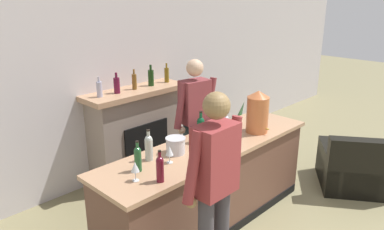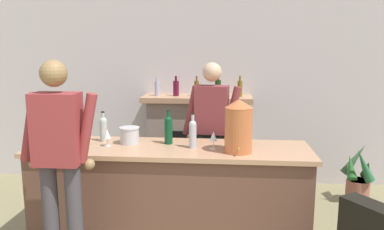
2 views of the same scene
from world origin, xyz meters
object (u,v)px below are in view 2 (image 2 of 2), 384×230
object	(u,v)px
wine_bottle_port_short	(168,129)
person_bartender	(211,133)
wine_glass_by_dispenser	(107,134)
fireplace_stone	(197,141)
person_customer	(60,162)
wine_glass_front_left	(60,134)
potted_plant_corner	(358,178)
wine_bottle_chardonnay_pale	(103,128)
wine_bottle_merlot_tall	(79,131)
wine_bottle_burgundy_dark	(67,138)
ice_bucket_steel	(130,135)
wine_glass_back_row	(213,137)
wine_bottle_riesling_slim	(193,133)
copper_dispenser	(239,126)

from	to	relation	value
wine_bottle_port_short	person_bartender	bearing A→B (deg)	49.59
wine_bottle_port_short	wine_glass_by_dispenser	distance (m)	0.60
fireplace_stone	person_customer	xyz separation A→B (m)	(-0.93, -2.25, 0.37)
wine_glass_front_left	potted_plant_corner	bearing A→B (deg)	20.15
person_bartender	wine_bottle_chardonnay_pale	xyz separation A→B (m)	(-1.10, -0.44, 0.13)
wine_bottle_merlot_tall	wine_bottle_burgundy_dark	world-z (taller)	wine_bottle_merlot_tall
wine_bottle_chardonnay_pale	ice_bucket_steel	bearing A→B (deg)	-13.04
fireplace_stone	ice_bucket_steel	distance (m)	1.58
person_customer	wine_bottle_burgundy_dark	xyz separation A→B (m)	(-0.14, 0.49, 0.07)
wine_glass_back_row	wine_glass_by_dispenser	world-z (taller)	wine_glass_back_row
wine_bottle_merlot_tall	wine_glass_front_left	xyz separation A→B (m)	(-0.13, -0.13, -0.00)
person_customer	wine_bottle_merlot_tall	distance (m)	0.80
wine_glass_back_row	wine_bottle_riesling_slim	bearing A→B (deg)	174.18
potted_plant_corner	wine_glass_back_row	distance (m)	2.25
wine_bottle_port_short	wine_glass_by_dispenser	world-z (taller)	wine_bottle_port_short
potted_plant_corner	wine_bottle_chardonnay_pale	size ratio (longest dim) A/B	2.37
fireplace_stone	wine_glass_back_row	bearing A→B (deg)	-80.07
person_customer	fireplace_stone	bearing A→B (deg)	67.46
wine_bottle_port_short	potted_plant_corner	bearing A→B (deg)	24.10
wine_bottle_port_short	wine_bottle_merlot_tall	bearing A→B (deg)	-175.86
fireplace_stone	potted_plant_corner	world-z (taller)	fireplace_stone
wine_bottle_chardonnay_pale	wine_glass_back_row	bearing A→B (deg)	-10.16
wine_bottle_port_short	wine_glass_back_row	size ratio (longest dim) A/B	2.01
wine_glass_back_row	ice_bucket_steel	bearing A→B (deg)	170.83
person_customer	wine_bottle_burgundy_dark	world-z (taller)	person_customer
potted_plant_corner	wine_bottle_riesling_slim	world-z (taller)	wine_bottle_riesling_slim
ice_bucket_steel	wine_bottle_port_short	distance (m)	0.40
copper_dispenser	wine_glass_back_row	xyz separation A→B (m)	(-0.23, 0.09, -0.13)
person_bartender	ice_bucket_steel	bearing A→B (deg)	-147.81
ice_bucket_steel	wine_glass_by_dispenser	distance (m)	0.23
wine_glass_by_dispenser	ice_bucket_steel	bearing A→B (deg)	32.31
copper_dispenser	ice_bucket_steel	size ratio (longest dim) A/B	2.43
fireplace_stone	wine_bottle_port_short	world-z (taller)	fireplace_stone
fireplace_stone	wine_bottle_riesling_slim	bearing A→B (deg)	-87.27
copper_dispenser	wine_glass_back_row	bearing A→B (deg)	158.14
fireplace_stone	copper_dispenser	world-z (taller)	fireplace_stone
ice_bucket_steel	wine_bottle_burgundy_dark	distance (m)	0.60
wine_bottle_chardonnay_pale	wine_bottle_burgundy_dark	distance (m)	0.46
potted_plant_corner	wine_glass_back_row	xyz separation A→B (m)	(-1.77, -1.16, 0.77)
wine_bottle_riesling_slim	wine_bottle_port_short	distance (m)	0.29
wine_bottle_port_short	wine_bottle_merlot_tall	size ratio (longest dim) A/B	1.19
wine_bottle_merlot_tall	wine_bottle_burgundy_dark	size ratio (longest dim) A/B	1.01
copper_dispenser	wine_bottle_riesling_slim	size ratio (longest dim) A/B	1.45
wine_bottle_chardonnay_pale	wine_bottle_burgundy_dark	xyz separation A→B (m)	(-0.21, -0.41, -0.01)
fireplace_stone	wine_glass_front_left	world-z (taller)	fireplace_stone
person_bartender	wine_bottle_merlot_tall	bearing A→B (deg)	-157.25
potted_plant_corner	person_bartender	bearing A→B (deg)	-164.26
wine_bottle_riesling_slim	wine_bottle_merlot_tall	world-z (taller)	wine_bottle_riesling_slim
potted_plant_corner	ice_bucket_steel	distance (m)	2.91
person_bartender	wine_glass_back_row	xyz separation A→B (m)	(0.04, -0.64, 0.11)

